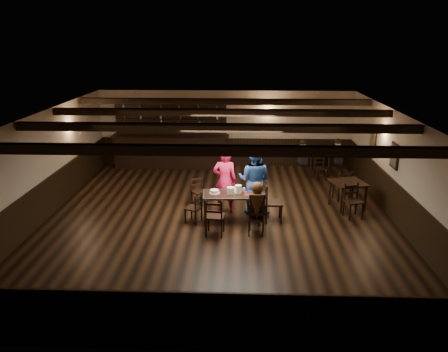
{
  "coord_description": "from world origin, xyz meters",
  "views": [
    {
      "loc": [
        0.52,
        -10.41,
        4.51
      ],
      "look_at": [
        0.12,
        0.2,
        1.1
      ],
      "focal_mm": 35.0,
      "sensor_mm": 36.0,
      "label": 1
    }
  ],
  "objects_px": {
    "dining_table": "(232,197)",
    "bar_counter": "(171,147)",
    "chair_near_right": "(256,217)",
    "woman_pink": "(225,181)",
    "cake": "(215,192)",
    "man_blue": "(254,180)",
    "chair_near_left": "(214,215)"
  },
  "relations": [
    {
      "from": "man_blue",
      "to": "bar_counter",
      "type": "xyz_separation_m",
      "value": [
        -2.86,
        4.28,
        -0.2
      ]
    },
    {
      "from": "dining_table",
      "to": "woman_pink",
      "type": "distance_m",
      "value": 0.73
    },
    {
      "from": "chair_near_left",
      "to": "bar_counter",
      "type": "relative_size",
      "value": 0.22
    },
    {
      "from": "woman_pink",
      "to": "man_blue",
      "type": "bearing_deg",
      "value": 176.25
    },
    {
      "from": "cake",
      "to": "bar_counter",
      "type": "xyz_separation_m",
      "value": [
        -1.85,
        4.84,
        -0.06
      ]
    },
    {
      "from": "chair_near_left",
      "to": "chair_near_right",
      "type": "distance_m",
      "value": 0.99
    },
    {
      "from": "dining_table",
      "to": "bar_counter",
      "type": "distance_m",
      "value": 5.38
    },
    {
      "from": "man_blue",
      "to": "bar_counter",
      "type": "distance_m",
      "value": 5.15
    },
    {
      "from": "dining_table",
      "to": "cake",
      "type": "height_order",
      "value": "cake"
    },
    {
      "from": "chair_near_right",
      "to": "bar_counter",
      "type": "xyz_separation_m",
      "value": [
        -2.88,
        5.67,
        0.25
      ]
    },
    {
      "from": "man_blue",
      "to": "chair_near_right",
      "type": "bearing_deg",
      "value": 107.86
    },
    {
      "from": "dining_table",
      "to": "man_blue",
      "type": "height_order",
      "value": "man_blue"
    },
    {
      "from": "cake",
      "to": "chair_near_left",
      "type": "bearing_deg",
      "value": -87.02
    },
    {
      "from": "dining_table",
      "to": "cake",
      "type": "relative_size",
      "value": 5.54
    },
    {
      "from": "man_blue",
      "to": "cake",
      "type": "distance_m",
      "value": 1.16
    },
    {
      "from": "man_blue",
      "to": "bar_counter",
      "type": "height_order",
      "value": "bar_counter"
    },
    {
      "from": "chair_near_right",
      "to": "cake",
      "type": "height_order",
      "value": "cake"
    },
    {
      "from": "chair_near_right",
      "to": "woman_pink",
      "type": "distance_m",
      "value": 1.71
    },
    {
      "from": "chair_near_left",
      "to": "bar_counter",
      "type": "distance_m",
      "value": 6.03
    },
    {
      "from": "dining_table",
      "to": "chair_near_left",
      "type": "xyz_separation_m",
      "value": [
        -0.39,
        -0.85,
        -0.12
      ]
    },
    {
      "from": "bar_counter",
      "to": "woman_pink",
      "type": "bearing_deg",
      "value": -63.62
    },
    {
      "from": "chair_near_left",
      "to": "man_blue",
      "type": "bearing_deg",
      "value": 56.2
    },
    {
      "from": "chair_near_left",
      "to": "woman_pink",
      "type": "xyz_separation_m",
      "value": [
        0.19,
        1.52,
        0.33
      ]
    },
    {
      "from": "woman_pink",
      "to": "dining_table",
      "type": "bearing_deg",
      "value": 108.96
    },
    {
      "from": "dining_table",
      "to": "chair_near_right",
      "type": "relative_size",
      "value": 1.84
    },
    {
      "from": "bar_counter",
      "to": "chair_near_left",
      "type": "bearing_deg",
      "value": -71.68
    },
    {
      "from": "chair_near_left",
      "to": "dining_table",
      "type": "bearing_deg",
      "value": 65.21
    },
    {
      "from": "chair_near_right",
      "to": "man_blue",
      "type": "bearing_deg",
      "value": 90.83
    },
    {
      "from": "dining_table",
      "to": "bar_counter",
      "type": "bearing_deg",
      "value": 115.15
    },
    {
      "from": "dining_table",
      "to": "chair_near_right",
      "type": "bearing_deg",
      "value": -53.51
    },
    {
      "from": "dining_table",
      "to": "woman_pink",
      "type": "xyz_separation_m",
      "value": [
        -0.2,
        0.67,
        0.21
      ]
    },
    {
      "from": "chair_near_left",
      "to": "bar_counter",
      "type": "xyz_separation_m",
      "value": [
        -1.89,
        5.72,
        0.19
      ]
    }
  ]
}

